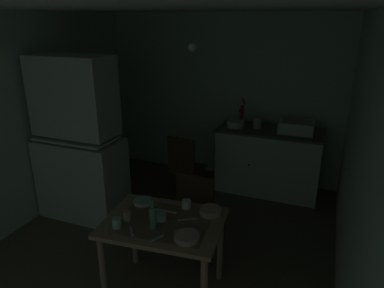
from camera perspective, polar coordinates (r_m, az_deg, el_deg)
ground_plane at (r=3.98m, az=-4.56°, el=-16.11°), size 5.10×5.10×0.00m
wall_back at (r=5.31m, az=5.03°, el=7.43°), size 3.55×0.10×2.40m
wall_left at (r=4.47m, az=-25.99°, el=3.09°), size 0.10×4.20×2.40m
wall_right at (r=3.11m, az=25.74°, el=-3.67°), size 0.10×4.20×2.40m
ceiling_slab at (r=3.23m, az=-5.82°, el=21.72°), size 3.55×4.20×0.10m
hutch_cabinet at (r=4.36m, az=-17.72°, el=-0.18°), size 1.00×0.53×1.95m
counter_cabinet at (r=5.02m, az=12.18°, el=-2.61°), size 1.39×0.64×0.90m
sink_basin at (r=4.82m, az=16.47°, el=2.69°), size 0.44×0.34×0.15m
hand_pump at (r=4.94m, az=8.02°, el=4.86°), size 0.05×0.27×0.39m
mixing_bowl_counter at (r=4.90m, az=7.01°, el=3.27°), size 0.24×0.24×0.09m
stoneware_crock at (r=4.89m, az=10.51°, el=3.41°), size 0.12×0.12×0.15m
dining_table at (r=3.08m, az=-4.55°, el=-13.97°), size 1.04×0.81×0.73m
chair_far_side at (r=3.57m, az=1.21°, el=-11.13°), size 0.42×0.42×0.96m
chair_by_counter at (r=4.65m, az=-1.10°, el=-3.66°), size 0.44×0.44×0.91m
serving_bowl_wide at (r=2.79m, az=-0.82°, el=-14.72°), size 0.20×0.20×0.04m
soup_bowl_small at (r=3.10m, az=3.02°, el=-10.74°), size 0.19×0.19×0.05m
sauce_dish at (r=3.30m, az=-7.89°, el=-9.16°), size 0.17×0.17×0.03m
mug_tall at (r=3.06m, az=-10.40°, el=-11.29°), size 0.07×0.07×0.08m
mug_dark at (r=3.19m, az=-0.91°, el=-9.63°), size 0.08×0.08×0.07m
teacup_cream at (r=3.02m, az=-4.93°, el=-11.64°), size 0.08×0.08×0.06m
teacup_mint at (r=2.97m, az=-12.04°, el=-12.32°), size 0.07×0.07×0.08m
glass_bottle at (r=2.90m, az=-6.29°, el=-11.51°), size 0.06×0.06×0.25m
table_knife at (r=3.16m, az=-4.15°, el=-10.69°), size 0.20×0.02×0.00m
teaspoon_near_bowl at (r=2.93m, az=-9.71°, el=-13.66°), size 0.09×0.12×0.00m
teaspoon_by_cup at (r=2.82m, az=-5.75°, el=-14.90°), size 0.07×0.12×0.00m
serving_spoon at (r=3.03m, az=-0.75°, el=-11.99°), size 0.15×0.10×0.00m
pendant_bulb at (r=3.28m, az=0.09°, el=15.34°), size 0.08×0.08×0.08m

